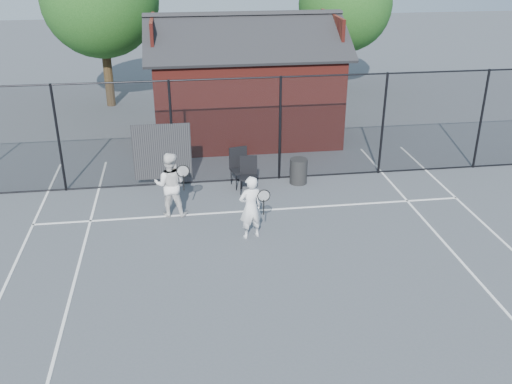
{
  "coord_description": "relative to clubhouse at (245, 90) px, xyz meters",
  "views": [
    {
      "loc": [
        -1.81,
        -9.99,
        6.54
      ],
      "look_at": [
        -0.14,
        1.77,
        1.1
      ],
      "focal_mm": 40.0,
      "sensor_mm": 36.0,
      "label": 1
    }
  ],
  "objects": [
    {
      "name": "tree_right",
      "position": [
        5.0,
        5.5,
        2.1
      ],
      "size": [
        3.97,
        3.97,
        5.7
      ],
      "color": "#2E2112",
      "rests_on": "ground"
    },
    {
      "name": "chair_left",
      "position": [
        -0.66,
        -4.4,
        -1.07
      ],
      "size": [
        0.62,
        0.64,
        1.07
      ],
      "primitive_type": "cube",
      "rotation": [
        0.0,
        0.0,
        0.23
      ],
      "color": "black",
      "rests_on": "ground"
    },
    {
      "name": "clubhouse",
      "position": [
        0.0,
        0.0,
        0.0
      ],
      "size": [
        6.5,
        4.36,
        4.19
      ],
      "color": "maroon",
      "rests_on": "ground"
    },
    {
      "name": "player_back",
      "position": [
        -2.6,
        -5.9,
        -0.78
      ],
      "size": [
        0.94,
        0.75,
        1.66
      ],
      "color": "white",
      "rests_on": "ground"
    },
    {
      "name": "ground",
      "position": [
        -0.5,
        -9.0,
        -1.61
      ],
      "size": [
        80.0,
        80.0,
        0.0
      ],
      "primitive_type": "plane",
      "color": "#494E53",
      "rests_on": "ground"
    },
    {
      "name": "fence",
      "position": [
        -0.8,
        -4.0,
        -0.16
      ],
      "size": [
        22.04,
        3.0,
        3.0
      ],
      "color": "black",
      "rests_on": "ground"
    },
    {
      "name": "waste_bin",
      "position": [
        0.98,
        -4.4,
        -1.25
      ],
      "size": [
        0.5,
        0.5,
        0.72
      ],
      "primitive_type": "cylinder",
      "rotation": [
        0.0,
        0.0,
        -0.01
      ],
      "color": "black",
      "rests_on": "ground"
    },
    {
      "name": "court_lines",
      "position": [
        -0.5,
        -10.32,
        -1.6
      ],
      "size": [
        11.02,
        18.0,
        0.01
      ],
      "color": "white",
      "rests_on": "ground"
    },
    {
      "name": "player_front",
      "position": [
        -0.77,
        -7.33,
        -0.84
      ],
      "size": [
        0.72,
        0.57,
        1.53
      ],
      "color": "white",
      "rests_on": "ground"
    },
    {
      "name": "chair_right",
      "position": [
        -0.51,
        -4.84,
        -1.12
      ],
      "size": [
        0.55,
        0.56,
        0.98
      ],
      "primitive_type": "cube",
      "rotation": [
        0.0,
        0.0,
        -0.17
      ],
      "color": "black",
      "rests_on": "ground"
    }
  ]
}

